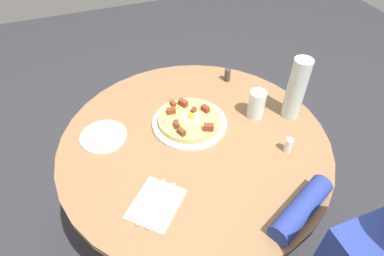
{
  "coord_description": "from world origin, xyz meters",
  "views": [
    {
      "loc": [
        -0.31,
        -0.79,
        1.61
      ],
      "look_at": [
        0.01,
        0.05,
        0.75
      ],
      "focal_mm": 30.18,
      "sensor_mm": 36.0,
      "label": 1
    }
  ],
  "objects_px": {
    "water_glass": "(257,104)",
    "pepper_shaker": "(227,75)",
    "bread_plate": "(103,136)",
    "salt_shaker": "(288,145)",
    "pizza_plate": "(190,123)",
    "dining_table": "(194,168)",
    "breakfast_pizza": "(189,119)",
    "fork": "(161,205)",
    "water_bottle": "(296,89)",
    "knife": "(151,201)"
  },
  "relations": [
    {
      "from": "bread_plate",
      "to": "pepper_shaker",
      "type": "xyz_separation_m",
      "value": [
        0.6,
        0.17,
        0.02
      ]
    },
    {
      "from": "knife",
      "to": "bread_plate",
      "type": "bearing_deg",
      "value": 59.0
    },
    {
      "from": "water_bottle",
      "to": "knife",
      "type": "bearing_deg",
      "value": -162.23
    },
    {
      "from": "breakfast_pizza",
      "to": "water_glass",
      "type": "height_order",
      "value": "water_glass"
    },
    {
      "from": "breakfast_pizza",
      "to": "pepper_shaker",
      "type": "height_order",
      "value": "breakfast_pizza"
    },
    {
      "from": "breakfast_pizza",
      "to": "salt_shaker",
      "type": "height_order",
      "value": "breakfast_pizza"
    },
    {
      "from": "pizza_plate",
      "to": "water_glass",
      "type": "distance_m",
      "value": 0.28
    },
    {
      "from": "water_bottle",
      "to": "fork",
      "type": "bearing_deg",
      "value": -159.5
    },
    {
      "from": "salt_shaker",
      "to": "breakfast_pizza",
      "type": "bearing_deg",
      "value": 137.56
    },
    {
      "from": "fork",
      "to": "pizza_plate",
      "type": "bearing_deg",
      "value": 10.13
    },
    {
      "from": "water_bottle",
      "to": "bread_plate",
      "type": "bearing_deg",
      "value": 169.57
    },
    {
      "from": "dining_table",
      "to": "fork",
      "type": "xyz_separation_m",
      "value": [
        -0.2,
        -0.23,
        0.18
      ]
    },
    {
      "from": "dining_table",
      "to": "salt_shaker",
      "type": "height_order",
      "value": "salt_shaker"
    },
    {
      "from": "water_glass",
      "to": "water_bottle",
      "type": "height_order",
      "value": "water_bottle"
    },
    {
      "from": "pizza_plate",
      "to": "fork",
      "type": "distance_m",
      "value": 0.39
    },
    {
      "from": "pepper_shaker",
      "to": "breakfast_pizza",
      "type": "bearing_deg",
      "value": -141.0
    },
    {
      "from": "knife",
      "to": "water_bottle",
      "type": "distance_m",
      "value": 0.69
    },
    {
      "from": "bread_plate",
      "to": "pepper_shaker",
      "type": "bearing_deg",
      "value": 15.74
    },
    {
      "from": "water_glass",
      "to": "pepper_shaker",
      "type": "bearing_deg",
      "value": 90.49
    },
    {
      "from": "salt_shaker",
      "to": "pepper_shaker",
      "type": "distance_m",
      "value": 0.48
    },
    {
      "from": "water_glass",
      "to": "salt_shaker",
      "type": "relative_size",
      "value": 2.02
    },
    {
      "from": "dining_table",
      "to": "water_bottle",
      "type": "distance_m",
      "value": 0.52
    },
    {
      "from": "bread_plate",
      "to": "fork",
      "type": "relative_size",
      "value": 0.98
    },
    {
      "from": "bread_plate",
      "to": "water_bottle",
      "type": "xyz_separation_m",
      "value": [
        0.74,
        -0.14,
        0.12
      ]
    },
    {
      "from": "breakfast_pizza",
      "to": "fork",
      "type": "xyz_separation_m",
      "value": [
        -0.22,
        -0.32,
        -0.02
      ]
    },
    {
      "from": "breakfast_pizza",
      "to": "pepper_shaker",
      "type": "relative_size",
      "value": 4.2
    },
    {
      "from": "knife",
      "to": "pizza_plate",
      "type": "bearing_deg",
      "value": 4.83
    },
    {
      "from": "water_bottle",
      "to": "pepper_shaker",
      "type": "relative_size",
      "value": 4.38
    },
    {
      "from": "dining_table",
      "to": "water_bottle",
      "type": "relative_size",
      "value": 3.96
    },
    {
      "from": "breakfast_pizza",
      "to": "fork",
      "type": "bearing_deg",
      "value": -123.74
    },
    {
      "from": "pizza_plate",
      "to": "knife",
      "type": "relative_size",
      "value": 1.65
    },
    {
      "from": "breakfast_pizza",
      "to": "fork",
      "type": "height_order",
      "value": "breakfast_pizza"
    },
    {
      "from": "pizza_plate",
      "to": "fork",
      "type": "height_order",
      "value": "pizza_plate"
    },
    {
      "from": "breakfast_pizza",
      "to": "water_bottle",
      "type": "distance_m",
      "value": 0.43
    },
    {
      "from": "pizza_plate",
      "to": "dining_table",
      "type": "bearing_deg",
      "value": -98.38
    },
    {
      "from": "bread_plate",
      "to": "fork",
      "type": "height_order",
      "value": "bread_plate"
    },
    {
      "from": "water_bottle",
      "to": "salt_shaker",
      "type": "relative_size",
      "value": 4.44
    },
    {
      "from": "knife",
      "to": "water_glass",
      "type": "bearing_deg",
      "value": -19.84
    },
    {
      "from": "pizza_plate",
      "to": "salt_shaker",
      "type": "xyz_separation_m",
      "value": [
        0.29,
        -0.26,
        0.02
      ]
    },
    {
      "from": "breakfast_pizza",
      "to": "water_bottle",
      "type": "bearing_deg",
      "value": -12.43
    },
    {
      "from": "water_glass",
      "to": "salt_shaker",
      "type": "bearing_deg",
      "value": -85.64
    },
    {
      "from": "knife",
      "to": "water_bottle",
      "type": "xyz_separation_m",
      "value": [
        0.65,
        0.21,
        0.12
      ]
    },
    {
      "from": "knife",
      "to": "water_bottle",
      "type": "bearing_deg",
      "value": -28.34
    },
    {
      "from": "water_glass",
      "to": "pepper_shaker",
      "type": "xyz_separation_m",
      "value": [
        -0.0,
        0.26,
        -0.03
      ]
    },
    {
      "from": "pizza_plate",
      "to": "knife",
      "type": "bearing_deg",
      "value": -129.06
    },
    {
      "from": "dining_table",
      "to": "water_glass",
      "type": "distance_m",
      "value": 0.37
    },
    {
      "from": "salt_shaker",
      "to": "water_glass",
      "type": "bearing_deg",
      "value": 94.36
    },
    {
      "from": "dining_table",
      "to": "knife",
      "type": "distance_m",
      "value": 0.36
    },
    {
      "from": "pizza_plate",
      "to": "fork",
      "type": "bearing_deg",
      "value": -123.76
    },
    {
      "from": "bread_plate",
      "to": "salt_shaker",
      "type": "relative_size",
      "value": 3.03
    }
  ]
}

